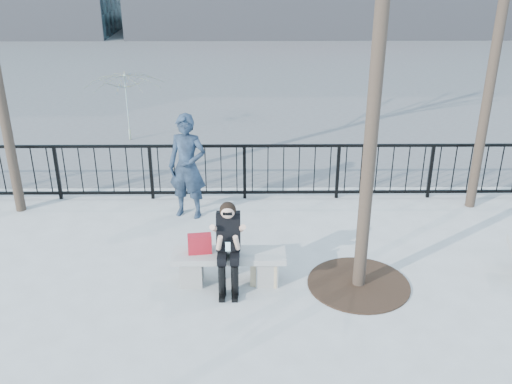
{
  "coord_description": "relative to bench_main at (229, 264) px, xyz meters",
  "views": [
    {
      "loc": [
        0.32,
        -7.2,
        4.65
      ],
      "look_at": [
        0.4,
        0.8,
        1.1
      ],
      "focal_mm": 40.0,
      "sensor_mm": 36.0,
      "label": 1
    }
  ],
  "objects": [
    {
      "name": "handbag",
      "position": [
        -0.42,
        0.02,
        0.33
      ],
      "size": [
        0.36,
        0.2,
        0.28
      ],
      "primitive_type": "cube",
      "rotation": [
        0.0,
        0.0,
        0.13
      ],
      "color": "maroon",
      "rests_on": "bench_main"
    },
    {
      "name": "bench_main",
      "position": [
        0.0,
        0.0,
        0.0
      ],
      "size": [
        1.65,
        0.46,
        0.49
      ],
      "color": "gray",
      "rests_on": "ground"
    },
    {
      "name": "tree_grate",
      "position": [
        1.9,
        -0.1,
        -0.29
      ],
      "size": [
        1.5,
        1.5,
        0.02
      ],
      "primitive_type": "cylinder",
      "color": "black",
      "rests_on": "ground"
    },
    {
      "name": "street_surface",
      "position": [
        0.0,
        15.0,
        -0.3
      ],
      "size": [
        60.0,
        23.0,
        0.01
      ],
      "primitive_type": "cube",
      "color": "#474747",
      "rests_on": "ground"
    },
    {
      "name": "shopping_bag",
      "position": [
        0.51,
        -0.1,
        -0.12
      ],
      "size": [
        0.4,
        0.2,
        0.37
      ],
      "primitive_type": "cube",
      "rotation": [
        0.0,
        0.0,
        -0.15
      ],
      "color": "#C9B38E",
      "rests_on": "ground"
    },
    {
      "name": "ground",
      "position": [
        0.0,
        0.0,
        -0.3
      ],
      "size": [
        120.0,
        120.0,
        0.0
      ],
      "primitive_type": "plane",
      "color": "gray",
      "rests_on": "ground"
    },
    {
      "name": "seated_woman",
      "position": [
        0.0,
        -0.16,
        0.37
      ],
      "size": [
        0.5,
        0.64,
        1.34
      ],
      "color": "black",
      "rests_on": "ground"
    },
    {
      "name": "railing",
      "position": [
        0.0,
        3.0,
        0.25
      ],
      "size": [
        14.0,
        0.06,
        1.1
      ],
      "color": "black",
      "rests_on": "ground"
    },
    {
      "name": "vendor_umbrella",
      "position": [
        -2.73,
        6.52,
        0.58
      ],
      "size": [
        2.09,
        2.12,
        1.75
      ],
      "primitive_type": "imported",
      "rotation": [
        0.0,
        0.0,
        0.09
      ],
      "color": "gold",
      "rests_on": "ground"
    },
    {
      "name": "standing_man",
      "position": [
        -0.81,
        2.25,
        0.65
      ],
      "size": [
        0.79,
        0.62,
        1.91
      ],
      "primitive_type": "imported",
      "rotation": [
        0.0,
        0.0,
        -0.26
      ],
      "color": "black",
      "rests_on": "ground"
    }
  ]
}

